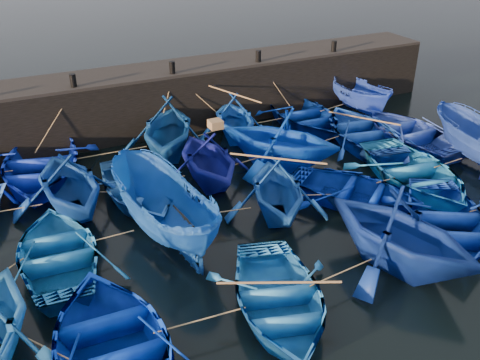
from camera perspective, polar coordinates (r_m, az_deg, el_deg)
name	(u,v)px	position (r m, az deg, el deg)	size (l,w,h in m)	color
ground	(287,247)	(15.88, 5.08, -7.15)	(120.00, 120.00, 0.00)	black
quay_wall	(168,98)	(23.92, -7.74, 8.63)	(26.00, 2.50, 2.50)	black
quay_top	(166,69)	(23.52, -7.95, 11.64)	(26.00, 2.50, 0.12)	black
bollard_1	(73,80)	(21.73, -17.38, 10.10)	(0.24, 0.24, 0.50)	black
bollard_2	(172,67)	(22.61, -7.25, 11.83)	(0.24, 0.24, 0.50)	black
bollard_3	(258,56)	(24.13, 1.97, 13.07)	(0.24, 0.24, 0.50)	black
bollard_4	(334,46)	(26.18, 9.99, 13.89)	(0.24, 0.24, 0.50)	black
boat_1	(39,165)	(20.49, -20.62, 1.53)	(4.04, 5.65, 1.17)	#081E96
boat_2	(168,127)	(20.98, -7.73, 5.60)	(3.89, 4.52, 2.38)	navy
boat_3	(234,117)	(22.29, -0.61, 6.69)	(3.23, 3.75, 1.97)	blue
boat_4	(304,115)	(24.00, 6.79, 6.93)	(3.66, 5.12, 1.06)	navy
boat_5	(359,96)	(25.92, 12.62, 8.73)	(1.59, 4.21, 1.63)	blue
boat_7	(69,182)	(17.72, -17.79, -0.22)	(3.69, 4.28, 2.26)	navy
boat_8	(138,188)	(18.20, -10.87, -0.86)	(3.27, 4.57, 0.95)	blue
boat_9	(208,158)	(18.66, -3.40, 2.40)	(3.46, 4.02, 2.12)	navy
boat_10	(280,137)	(19.94, 4.34, 4.56)	(3.91, 4.53, 2.39)	#073DCA
boat_11	(362,131)	(22.70, 12.92, 5.12)	(3.67, 5.13, 1.06)	#0F3A95
boat_12	(411,132)	(23.17, 17.79, 4.91)	(3.60, 5.03, 1.04)	#2945B1
boat_14	(59,252)	(15.64, -18.79, -7.27)	(3.30, 4.61, 0.96)	#1661AC
boat_15	(162,210)	(15.80, -8.30, -3.15)	(1.98, 5.26, 2.03)	#10489A
boat_16	(277,189)	(16.78, 3.93, -0.92)	(3.33, 3.86, 2.03)	#154CA5
boat_17	(354,191)	(18.14, 12.10, -1.14)	(3.21, 4.48, 0.93)	#001F8B
boat_18	(415,173)	(19.70, 18.15, 0.76)	(3.77, 5.27, 1.09)	blue
boat_21	(113,346)	(12.38, -13.36, -16.86)	(3.81, 5.32, 1.10)	#002297
boat_22	(278,299)	(13.34, 4.12, -12.53)	(3.27, 4.57, 0.95)	blue
boat_23	(401,231)	(15.01, 16.82, -5.19)	(3.95, 4.58, 2.41)	navy
boat_24	(447,220)	(17.28, 21.22, -4.00)	(3.48, 4.86, 1.01)	#0D32A7
wooden_crate	(215,124)	(18.27, -2.63, 5.97)	(0.44, 0.45, 0.28)	olive
mooring_ropes	(222,155)	(19.21, -1.96, 2.63)	(17.31, 11.88, 2.10)	tan
loose_oars	(291,149)	(18.22, 5.44, 3.32)	(10.46, 12.19, 1.14)	#99724C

